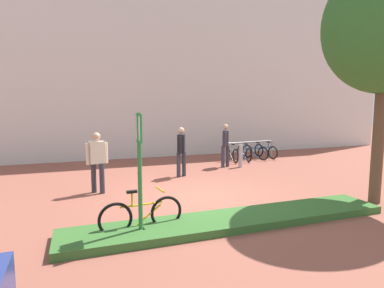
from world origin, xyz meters
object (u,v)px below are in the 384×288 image
(bike_rack_cluster, at_px, (249,152))
(person_shirt_white, at_px, (97,159))
(parking_sign_post, at_px, (139,157))
(person_suited_navy, at_px, (181,149))
(bike_at_sign, at_px, (142,215))
(bollard_steel, at_px, (241,156))
(person_suited_dark, at_px, (225,143))

(bike_rack_cluster, bearing_deg, person_shirt_white, -152.91)
(parking_sign_post, distance_m, person_suited_navy, 5.22)
(bike_at_sign, height_order, bollard_steel, bollard_steel)
(bollard_steel, distance_m, person_suited_navy, 2.92)
(bike_rack_cluster, height_order, person_suited_navy, person_suited_navy)
(person_suited_dark, distance_m, person_shirt_white, 5.53)
(person_shirt_white, bearing_deg, person_suited_dark, 24.03)
(bike_at_sign, xyz_separation_m, person_suited_navy, (2.24, 4.42, 0.63))
(bike_at_sign, distance_m, person_suited_navy, 4.99)
(parking_sign_post, xyz_separation_m, bike_at_sign, (0.07, 0.24, -1.18))
(person_suited_navy, bearing_deg, parking_sign_post, -116.34)
(person_suited_navy, bearing_deg, person_suited_dark, 25.80)
(bike_rack_cluster, bearing_deg, bike_at_sign, -132.85)
(bike_rack_cluster, xyz_separation_m, person_suited_navy, (-4.01, -2.32, 0.64))
(parking_sign_post, distance_m, person_shirt_white, 3.55)
(bollard_steel, distance_m, person_shirt_white, 5.98)
(bike_at_sign, xyz_separation_m, person_shirt_white, (-0.62, 3.22, 0.63))
(bollard_steel, relative_size, person_suited_dark, 0.52)
(bike_at_sign, distance_m, person_suited_dark, 7.07)
(bike_at_sign, height_order, person_shirt_white, person_shirt_white)
(bollard_steel, xyz_separation_m, person_suited_dark, (-0.56, 0.25, 0.53))
(parking_sign_post, height_order, bollard_steel, parking_sign_post)
(bike_rack_cluster, height_order, bollard_steel, bollard_steel)
(parking_sign_post, bearing_deg, person_suited_navy, 63.66)
(bike_at_sign, relative_size, person_suited_navy, 0.98)
(bike_at_sign, distance_m, bike_rack_cluster, 9.19)
(bollard_steel, height_order, person_suited_dark, person_suited_dark)
(bike_rack_cluster, xyz_separation_m, person_suited_dark, (-1.82, -1.26, 0.64))
(parking_sign_post, relative_size, bike_rack_cluster, 0.89)
(bike_rack_cluster, height_order, person_suited_dark, person_suited_dark)
(parking_sign_post, bearing_deg, bike_rack_cluster, 47.84)
(bollard_steel, bearing_deg, person_shirt_white, -160.34)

